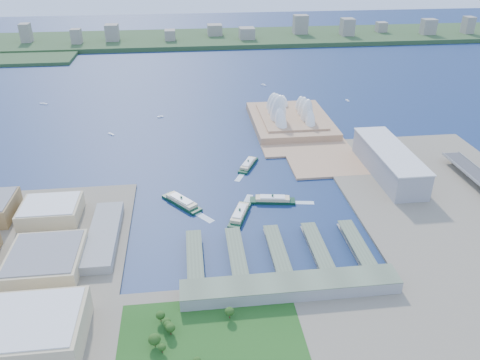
{
  "coord_description": "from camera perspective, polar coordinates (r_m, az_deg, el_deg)",
  "views": [
    {
      "loc": [
        -69.39,
        -454.39,
        295.31
      ],
      "look_at": [
        -8.41,
        57.41,
        18.0
      ],
      "focal_mm": 35.0,
      "sensor_mm": 36.0,
      "label": 1
    }
  ],
  "objects": [
    {
      "name": "park",
      "position": [
        388.35,
        -3.42,
        -18.85
      ],
      "size": [
        150.0,
        110.0,
        16.0
      ],
      "primitive_type": null,
      "color": "#194714",
      "rests_on": "south_land"
    },
    {
      "name": "opera_house",
      "position": [
        799.42,
        6.27,
        8.88
      ],
      "size": [
        134.0,
        180.0,
        58.0
      ],
      "primitive_type": null,
      "color": "white",
      "rests_on": "peninsula"
    },
    {
      "name": "boat_e",
      "position": [
        1020.76,
        2.88,
        11.52
      ],
      "size": [
        10.24,
        12.49,
        3.05
      ],
      "primitive_type": null,
      "rotation": [
        0.0,
        0.0,
        0.6
      ],
      "color": "white",
      "rests_on": "ground"
    },
    {
      "name": "far_shore",
      "position": [
        1464.92,
        -4.12,
        16.82
      ],
      "size": [
        2200.0,
        260.0,
        12.0
      ],
      "primitive_type": "cube",
      "color": "#2D4926",
      "rests_on": "ground"
    },
    {
      "name": "terminal_building",
      "position": [
        437.15,
        6.2,
        -12.84
      ],
      "size": [
        200.0,
        28.0,
        12.0
      ],
      "primitive_type": "cube",
      "color": "gray",
      "rests_on": "south_land"
    },
    {
      "name": "ferry_wharves",
      "position": [
        485.15,
        4.53,
        -8.63
      ],
      "size": [
        184.0,
        90.0,
        9.3
      ],
      "primitive_type": null,
      "color": "#55644C",
      "rests_on": "ground"
    },
    {
      "name": "ferry_a",
      "position": [
        570.56,
        -7.15,
        -2.47
      ],
      "size": [
        49.18,
        56.44,
        11.33
      ],
      "primitive_type": null,
      "rotation": [
        0.0,
        0.0,
        0.67
      ],
      "color": "#0C311C",
      "rests_on": "ground"
    },
    {
      "name": "boat_a",
      "position": [
        791.97,
        -15.44,
        5.43
      ],
      "size": [
        10.92,
        11.07,
        2.4
      ],
      "primitive_type": null,
      "rotation": [
        0.0,
        0.0,
        0.77
      ],
      "color": "white",
      "rests_on": "ground"
    },
    {
      "name": "ground",
      "position": [
        546.34,
        1.59,
        -4.45
      ],
      "size": [
        3000.0,
        3000.0,
        0.0
      ],
      "primitive_type": "plane",
      "color": "#0E1C44",
      "rests_on": "ground"
    },
    {
      "name": "ferry_b",
      "position": [
        657.71,
        1.01,
        2.07
      ],
      "size": [
        34.61,
        52.1,
        9.76
      ],
      "primitive_type": null,
      "rotation": [
        0.0,
        0.0,
        -0.46
      ],
      "color": "#0C311C",
      "rests_on": "ground"
    },
    {
      "name": "peninsula",
      "position": [
        792.44,
        6.64,
        6.32
      ],
      "size": [
        135.0,
        220.0,
        3.0
      ],
      "primitive_type": "cube",
      "color": "tan",
      "rests_on": "ground"
    },
    {
      "name": "west_buildings",
      "position": [
        508.04,
        -26.58,
        -8.47
      ],
      "size": [
        200.0,
        280.0,
        27.0
      ],
      "primitive_type": null,
      "color": "olive",
      "rests_on": "west_land"
    },
    {
      "name": "far_skyline",
      "position": [
        1439.01,
        -4.12,
        17.97
      ],
      "size": [
        1900.0,
        140.0,
        55.0
      ],
      "primitive_type": null,
      "color": "gray",
      "rests_on": "far_shore"
    },
    {
      "name": "ferry_c",
      "position": [
        543.25,
        -0.03,
        -3.98
      ],
      "size": [
        33.95,
        57.7,
        10.66
      ],
      "primitive_type": null,
      "rotation": [
        0.0,
        0.0,
        2.77
      ],
      "color": "#0C311C",
      "rests_on": "ground"
    },
    {
      "name": "boat_d",
      "position": [
        978.18,
        -22.81,
        8.58
      ],
      "size": [
        15.76,
        8.85,
        2.63
      ],
      "primitive_type": null,
      "rotation": [
        0.0,
        0.0,
        1.2
      ],
      "color": "white",
      "rests_on": "ground"
    },
    {
      "name": "east_land",
      "position": [
        587.86,
        26.29,
        -4.99
      ],
      "size": [
        240.0,
        500.0,
        3.0
      ],
      "primitive_type": "cube",
      "color": "#79705D",
      "rests_on": "ground"
    },
    {
      "name": "boat_c",
      "position": [
        945.58,
        12.97,
        9.44
      ],
      "size": [
        4.35,
        11.43,
        2.51
      ],
      "primitive_type": null,
      "rotation": [
        0.0,
        0.0,
        3.24
      ],
      "color": "white",
      "rests_on": "ground"
    },
    {
      "name": "boat_b",
      "position": [
        849.37,
        -9.69,
        7.63
      ],
      "size": [
        10.95,
        6.05,
        2.8
      ],
      "primitive_type": null,
      "rotation": [
        0.0,
        0.0,
        1.82
      ],
      "color": "white",
      "rests_on": "ground"
    },
    {
      "name": "ferry_d",
      "position": [
        572.5,
        3.98,
        -2.24
      ],
      "size": [
        56.53,
        22.52,
        10.4
      ],
      "primitive_type": null,
      "rotation": [
        0.0,
        0.0,
        1.41
      ],
      "color": "#0C311C",
      "rests_on": "ground"
    },
    {
      "name": "toaster_building",
      "position": [
        656.5,
        17.69,
        2.12
      ],
      "size": [
        45.0,
        155.0,
        35.0
      ],
      "primitive_type": "cube",
      "color": "gray",
      "rests_on": "east_land"
    }
  ]
}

